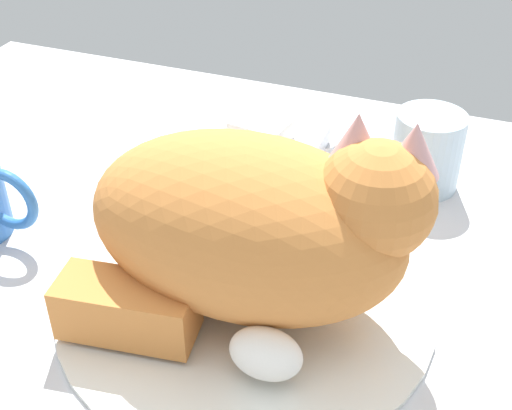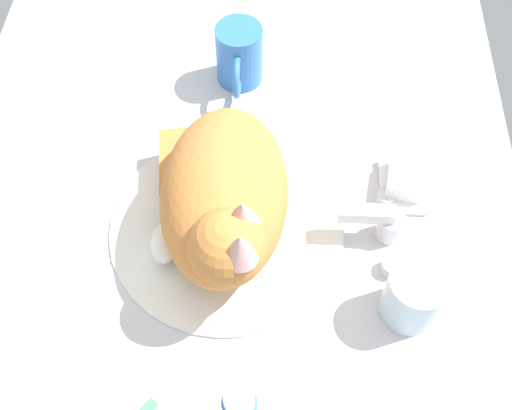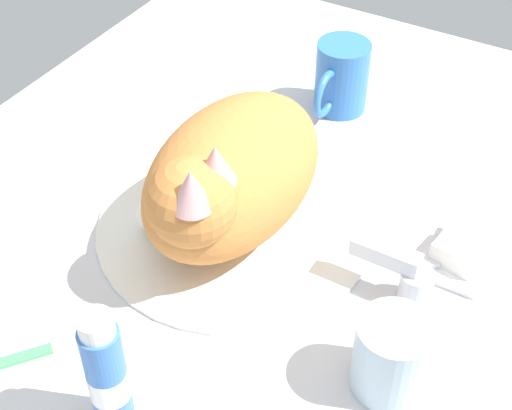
# 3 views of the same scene
# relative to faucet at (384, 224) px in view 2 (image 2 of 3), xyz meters

# --- Properties ---
(ground_plane) EXTENTS (1.10, 0.83, 0.03)m
(ground_plane) POSITION_rel_faucet_xyz_m (0.00, -0.21, -0.04)
(ground_plane) COLOR silver
(sink_basin) EXTENTS (0.32, 0.32, 0.01)m
(sink_basin) POSITION_rel_faucet_xyz_m (0.00, -0.21, -0.02)
(sink_basin) COLOR silver
(sink_basin) RESTS_ON ground_plane
(faucet) EXTENTS (0.14, 0.09, 0.06)m
(faucet) POSITION_rel_faucet_xyz_m (0.00, 0.00, 0.00)
(faucet) COLOR silver
(faucet) RESTS_ON ground_plane
(cat) EXTENTS (0.27, 0.18, 0.17)m
(cat) POSITION_rel_faucet_xyz_m (0.01, -0.21, 0.06)
(cat) COLOR #D17F3D
(cat) RESTS_ON sink_basin
(coffee_mug) EXTENTS (0.12, 0.07, 0.10)m
(coffee_mug) POSITION_rel_faucet_xyz_m (-0.28, -0.21, 0.02)
(coffee_mug) COLOR #3372C6
(coffee_mug) RESTS_ON ground_plane
(rinse_cup) EXTENTS (0.07, 0.07, 0.08)m
(rinse_cup) POSITION_rel_faucet_xyz_m (0.11, 0.03, 0.02)
(rinse_cup) COLOR silver
(rinse_cup) RESTS_ON ground_plane
(soap_dish) EXTENTS (0.09, 0.06, 0.01)m
(soap_dish) POSITION_rel_faucet_xyz_m (-0.08, 0.03, -0.02)
(soap_dish) COLOR white
(soap_dish) RESTS_ON ground_plane
(soap_bar) EXTENTS (0.07, 0.06, 0.03)m
(soap_bar) POSITION_rel_faucet_xyz_m (-0.08, 0.03, -0.00)
(soap_bar) COLOR white
(soap_bar) RESTS_ON soap_dish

